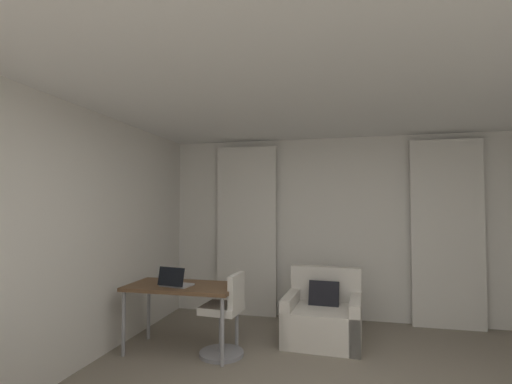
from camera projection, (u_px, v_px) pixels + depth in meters
wall_window at (341, 228)px, 5.38m from camera, size 5.12×0.06×2.60m
wall_left at (18, 244)px, 3.00m from camera, size 0.06×6.12×2.60m
ceiling at (337, 53)px, 2.48m from camera, size 5.12×6.12×0.06m
curtain_left_panel at (246, 230)px, 5.56m from camera, size 0.90×0.06×2.50m
curtain_right_panel at (447, 233)px, 4.94m from camera, size 0.90×0.06×2.50m
armchair at (323, 317)px, 4.46m from camera, size 0.93×0.88×0.83m
desk at (182, 291)px, 4.15m from camera, size 1.22×0.63×0.73m
desk_chair at (225, 319)px, 4.01m from camera, size 0.48×0.48×0.88m
laptop at (175, 282)px, 4.07m from camera, size 0.36×0.30×0.22m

